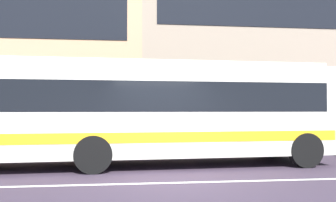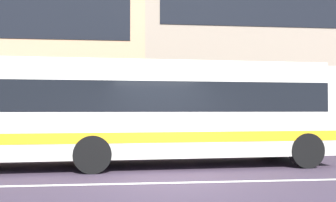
# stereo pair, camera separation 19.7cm
# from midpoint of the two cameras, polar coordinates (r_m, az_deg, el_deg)

# --- Properties ---
(ground_plane) EXTENTS (160.00, 160.00, 0.00)m
(ground_plane) POSITION_cam_midpoint_polar(r_m,az_deg,el_deg) (8.70, -0.09, -12.43)
(ground_plane) COLOR #403344
(lane_centre_line) EXTENTS (60.00, 0.16, 0.01)m
(lane_centre_line) POSITION_cam_midpoint_polar(r_m,az_deg,el_deg) (8.70, -0.09, -12.40)
(lane_centre_line) COLOR silver
(lane_centre_line) RESTS_ON ground_plane
(hedge_row_far) EXTENTS (19.21, 1.10, 0.82)m
(hedge_row_far) POSITION_cam_midpoint_polar(r_m,az_deg,el_deg) (15.42, 2.94, -6.00)
(hedge_row_far) COLOR #215126
(hedge_row_far) RESTS_ON ground_plane
(apartment_block_right) EXTENTS (19.84, 11.40, 13.11)m
(apartment_block_right) POSITION_cam_midpoint_polar(r_m,az_deg,el_deg) (28.28, 15.91, 8.71)
(apartment_block_right) COLOR gray
(apartment_block_right) RESTS_ON ground_plane
(transit_bus) EXTENTS (12.59, 3.15, 3.05)m
(transit_bus) POSITION_cam_midpoint_polar(r_m,az_deg,el_deg) (11.11, -7.66, -1.23)
(transit_bus) COLOR silver
(transit_bus) RESTS_ON ground_plane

